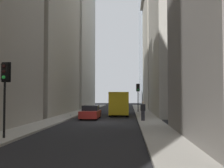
# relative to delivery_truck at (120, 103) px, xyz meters

# --- Properties ---
(ground_plane) EXTENTS (135.00, 135.00, 0.00)m
(ground_plane) POSITION_rel_delivery_truck_xyz_m (-9.04, 1.40, -1.46)
(ground_plane) COLOR black
(sidewalk_right) EXTENTS (90.00, 2.20, 0.14)m
(sidewalk_right) POSITION_rel_delivery_truck_xyz_m (-9.04, 5.90, -1.39)
(sidewalk_right) COLOR #A8A399
(sidewalk_right) RESTS_ON ground_plane
(sidewalk_left) EXTENTS (90.00, 2.20, 0.14)m
(sidewalk_left) POSITION_rel_delivery_truck_xyz_m (-9.04, -3.10, -1.39)
(sidewalk_left) COLOR #A8A399
(sidewalk_left) RESTS_ON ground_plane
(building_left_far) EXTENTS (17.17, 10.50, 24.33)m
(building_left_far) POSITION_rel_delivery_truck_xyz_m (19.17, -9.19, 10.72)
(building_left_far) COLOR beige
(building_left_far) RESTS_ON ground_plane
(building_left_midfar) EXTENTS (14.84, 10.50, 21.74)m
(building_left_midfar) POSITION_rel_delivery_truck_xyz_m (1.35, -9.19, 9.42)
(building_left_midfar) COLOR #B7B2A5
(building_left_midfar) RESTS_ON ground_plane
(building_right_midfar) EXTENTS (17.42, 10.50, 26.31)m
(building_right_midfar) POSITION_rel_delivery_truck_xyz_m (2.04, 11.99, 11.71)
(building_right_midfar) COLOR #A8A091
(building_right_midfar) RESTS_ON ground_plane
(building_right_far) EXTENTS (18.71, 10.50, 29.89)m
(building_right_far) POSITION_rel_delivery_truck_xyz_m (22.26, 11.99, 13.50)
(building_right_far) COLOR #B7B2A5
(building_right_far) RESTS_ON ground_plane
(delivery_truck) EXTENTS (6.46, 2.25, 2.84)m
(delivery_truck) POSITION_rel_delivery_truck_xyz_m (0.00, 0.00, 0.00)
(delivery_truck) COLOR yellow
(delivery_truck) RESTS_ON ground_plane
(sedan_red) EXTENTS (4.30, 1.78, 1.42)m
(sedan_red) POSITION_rel_delivery_truck_xyz_m (-5.58, 2.80, -0.80)
(sedan_red) COLOR maroon
(sedan_red) RESTS_ON ground_plane
(traffic_light_foreground) EXTENTS (0.43, 0.52, 4.10)m
(traffic_light_foreground) POSITION_rel_delivery_truck_xyz_m (-19.44, 5.52, 1.69)
(traffic_light_foreground) COLOR black
(traffic_light_foreground) RESTS_ON sidewalk_right
(traffic_light_midblock) EXTENTS (0.43, 0.52, 4.00)m
(traffic_light_midblock) POSITION_rel_delivery_truck_xyz_m (5.40, -2.44, 1.62)
(traffic_light_midblock) COLOR black
(traffic_light_midblock) RESTS_ON sidewalk_left
(pedestrian) EXTENTS (0.26, 0.44, 1.76)m
(pedestrian) POSITION_rel_delivery_truck_xyz_m (-8.66, -2.44, -0.36)
(pedestrian) COLOR #33333D
(pedestrian) RESTS_ON sidewalk_left
(discarded_bottle) EXTENTS (0.07, 0.07, 0.27)m
(discarded_bottle) POSITION_rel_delivery_truck_xyz_m (-3.68, 5.28, -1.21)
(discarded_bottle) COLOR #999EA3
(discarded_bottle) RESTS_ON sidewalk_right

